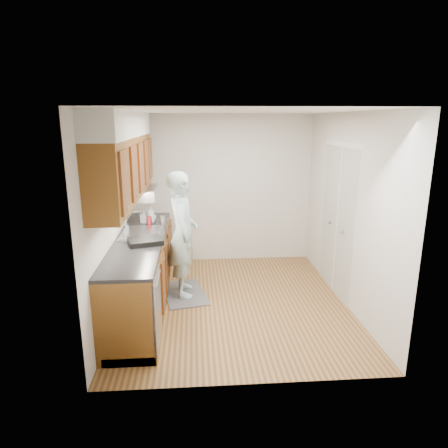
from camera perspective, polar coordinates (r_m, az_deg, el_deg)
The scene contains 16 objects.
floor at distance 5.53m, azimuth 1.27°, elevation -11.06°, with size 3.50×3.50×0.00m, color olive.
ceiling at distance 4.98m, azimuth 1.43°, elevation 15.83°, with size 3.50×3.50×0.00m, color white.
wall_left at distance 5.18m, azimuth -15.39°, elevation 1.34°, with size 0.02×3.50×2.50m, color beige.
wall_right at distance 5.46m, azimuth 17.21°, elevation 1.87°, with size 0.02×3.50×2.50m, color beige.
wall_back at distance 6.82m, azimuth -0.10°, elevation 4.97°, with size 3.00×0.02×2.50m, color beige.
counter at distance 5.35m, azimuth -11.67°, elevation -6.54°, with size 0.64×2.80×1.30m.
upper_cabinets at distance 5.09m, azimuth -13.95°, elevation 9.18°, with size 0.47×2.80×1.21m.
closet_door at distance 5.78m, azimuth 15.87°, elevation 0.36°, with size 0.02×1.22×2.05m, color silver.
floor_mat at distance 5.78m, azimuth -5.70°, elevation -9.81°, with size 0.55×0.93×0.02m, color slate.
person at distance 5.45m, azimuth -5.96°, elevation -0.32°, with size 0.69×0.46×1.96m, color #A4C4C8.
soap_bottle_a at distance 5.88m, azimuth -10.44°, elevation 1.45°, with size 0.11×0.11×0.28m, color #B3BEC3.
soap_bottle_b at distance 5.93m, azimuth -11.36°, elevation 1.13°, with size 0.09×0.09×0.20m, color #B3BEC3.
soap_bottle_c at distance 6.01m, azimuth -10.24°, elevation 1.15°, with size 0.12×0.12×0.16m, color #B3BEC3.
soda_can at distance 5.78m, azimuth -10.65°, elevation 0.44°, with size 0.07×0.07×0.13m, color #B61F2B.
steel_can at distance 5.77m, azimuth -8.73°, elevation 0.52°, with size 0.07×0.07×0.13m, color #A5A5AA.
dish_rack at distance 4.94m, azimuth -11.19°, elevation -2.43°, with size 0.39×0.33×0.06m, color black.
Camera 1 is at (-0.49, -4.96, 2.40)m, focal length 32.00 mm.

